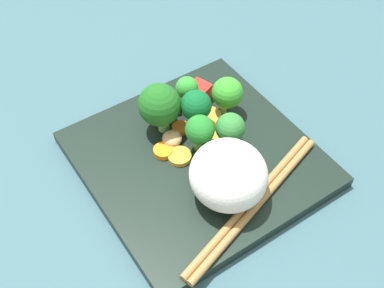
# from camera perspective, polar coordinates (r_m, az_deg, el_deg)

# --- Properties ---
(ground_plane) EXTENTS (1.10, 1.10, 0.02)m
(ground_plane) POSITION_cam_1_polar(r_m,az_deg,el_deg) (0.62, 0.63, -2.78)
(ground_plane) COLOR #33565F
(square_plate) EXTENTS (0.27, 0.27, 0.02)m
(square_plate) POSITION_cam_1_polar(r_m,az_deg,el_deg) (0.60, 0.64, -1.74)
(square_plate) COLOR black
(square_plate) RESTS_ON ground_plane
(rice_mound) EXTENTS (0.10, 0.10, 0.07)m
(rice_mound) POSITION_cam_1_polar(r_m,az_deg,el_deg) (0.54, 4.23, -3.60)
(rice_mound) COLOR white
(rice_mound) RESTS_ON square_plate
(broccoli_floret_0) EXTENTS (0.04, 0.04, 0.06)m
(broccoli_floret_0) POSITION_cam_1_polar(r_m,az_deg,el_deg) (0.60, 0.47, 4.30)
(broccoli_floret_0) COLOR #81B755
(broccoli_floret_0) RESTS_ON square_plate
(broccoli_floret_1) EXTENTS (0.05, 0.05, 0.07)m
(broccoli_floret_1) POSITION_cam_1_polar(r_m,az_deg,el_deg) (0.60, -3.77, 4.48)
(broccoli_floret_1) COLOR #76B757
(broccoli_floret_1) RESTS_ON square_plate
(broccoli_floret_2) EXTENTS (0.04, 0.04, 0.05)m
(broccoli_floret_2) POSITION_cam_1_polar(r_m,az_deg,el_deg) (0.58, 0.91, 1.60)
(broccoli_floret_2) COLOR #67A443
(broccoli_floret_2) RESTS_ON square_plate
(broccoli_floret_3) EXTENTS (0.03, 0.03, 0.05)m
(broccoli_floret_3) POSITION_cam_1_polar(r_m,az_deg,el_deg) (0.64, -0.59, 6.35)
(broccoli_floret_3) COLOR #72C057
(broccoli_floret_3) RESTS_ON square_plate
(broccoli_floret_4) EXTENTS (0.04, 0.04, 0.05)m
(broccoli_floret_4) POSITION_cam_1_polar(r_m,az_deg,el_deg) (0.59, 4.46, 1.81)
(broccoli_floret_4) COLOR #65A045
(broccoli_floret_4) RESTS_ON square_plate
(broccoli_floret_5) EXTENTS (0.04, 0.04, 0.05)m
(broccoli_floret_5) POSITION_cam_1_polar(r_m,az_deg,el_deg) (0.62, 4.11, 5.90)
(broccoli_floret_5) COLOR #70B956
(broccoli_floret_5) RESTS_ON square_plate
(carrot_slice_0) EXTENTS (0.02, 0.02, 0.01)m
(carrot_slice_0) POSITION_cam_1_polar(r_m,az_deg,el_deg) (0.62, -1.33, 1.88)
(carrot_slice_0) COLOR orange
(carrot_slice_0) RESTS_ON square_plate
(carrot_slice_1) EXTENTS (0.03, 0.03, 0.01)m
(carrot_slice_1) POSITION_cam_1_polar(r_m,az_deg,el_deg) (0.62, 2.66, 1.18)
(carrot_slice_1) COLOR orange
(carrot_slice_1) RESTS_ON square_plate
(carrot_slice_2) EXTENTS (0.04, 0.04, 0.01)m
(carrot_slice_2) POSITION_cam_1_polar(r_m,az_deg,el_deg) (0.64, 2.05, 3.28)
(carrot_slice_2) COLOR orange
(carrot_slice_2) RESTS_ON square_plate
(carrot_slice_3) EXTENTS (0.03, 0.03, 0.01)m
(carrot_slice_3) POSITION_cam_1_polar(r_m,az_deg,el_deg) (0.60, -3.33, -0.81)
(carrot_slice_3) COLOR orange
(carrot_slice_3) RESTS_ON square_plate
(carrot_slice_4) EXTENTS (0.03, 0.03, 0.00)m
(carrot_slice_4) POSITION_cam_1_polar(r_m,az_deg,el_deg) (0.63, 3.93, 2.10)
(carrot_slice_4) COLOR orange
(carrot_slice_4) RESTS_ON square_plate
(carrot_slice_5) EXTENTS (0.04, 0.04, 0.01)m
(carrot_slice_5) POSITION_cam_1_polar(r_m,az_deg,el_deg) (0.59, -1.45, -1.43)
(carrot_slice_5) COLOR orange
(carrot_slice_5) RESTS_ON square_plate
(pepper_chunk_0) EXTENTS (0.03, 0.03, 0.01)m
(pepper_chunk_0) POSITION_cam_1_polar(r_m,az_deg,el_deg) (0.64, -2.64, 4.37)
(pepper_chunk_0) COLOR red
(pepper_chunk_0) RESTS_ON square_plate
(pepper_chunk_1) EXTENTS (0.03, 0.03, 0.02)m
(pepper_chunk_1) POSITION_cam_1_polar(r_m,az_deg,el_deg) (0.66, 0.97, 6.11)
(pepper_chunk_1) COLOR red
(pepper_chunk_1) RESTS_ON square_plate
(chicken_piece_0) EXTENTS (0.04, 0.04, 0.02)m
(chicken_piece_0) POSITION_cam_1_polar(r_m,az_deg,el_deg) (0.64, -4.16, 3.72)
(chicken_piece_0) COLOR #BD8344
(chicken_piece_0) RESTS_ON square_plate
(chicken_piece_1) EXTENTS (0.04, 0.03, 0.01)m
(chicken_piece_1) POSITION_cam_1_polar(r_m,az_deg,el_deg) (0.61, -2.32, 0.67)
(chicken_piece_1) COLOR tan
(chicken_piece_1) RESTS_ON square_plate
(chopstick_pair) EXTENTS (0.08, 0.23, 0.01)m
(chopstick_pair) POSITION_cam_1_polar(r_m,az_deg,el_deg) (0.56, 7.17, -6.83)
(chopstick_pair) COLOR #A0733E
(chopstick_pair) RESTS_ON square_plate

